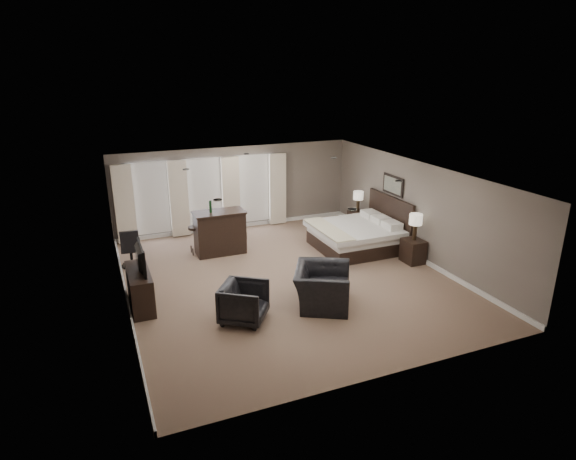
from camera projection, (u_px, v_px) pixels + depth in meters
name	position (u px, v px, depth m)	size (l,w,h in m)	color
room	(287.00, 228.00, 11.36)	(7.60, 8.60, 2.64)	#7D624F
window_bay	(205.00, 195.00, 14.62)	(5.25, 0.20, 2.30)	silver
bed	(356.00, 225.00, 13.47)	(2.24, 2.14, 1.43)	silver
nightstand_near	(413.00, 251.00, 12.66)	(0.47, 0.57, 0.63)	black
nightstand_far	(357.00, 221.00, 15.20)	(0.45, 0.55, 0.60)	black
lamp_near	(415.00, 227.00, 12.44)	(0.34, 0.34, 0.70)	beige
lamp_far	(358.00, 202.00, 15.00)	(0.32, 0.32, 0.65)	beige
wall_art	(393.00, 185.00, 13.54)	(0.04, 0.96, 0.56)	slate
dresser	(140.00, 289.00, 10.30)	(0.46, 1.41, 0.82)	black
tv	(138.00, 268.00, 10.14)	(1.02, 0.59, 0.13)	black
armchair_near	(322.00, 280.00, 10.30)	(1.32, 0.86, 1.15)	black
armchair_far	(244.00, 301.00, 9.69)	(0.87, 0.81, 0.89)	black
bar_counter	(220.00, 232.00, 13.20)	(1.38, 0.72, 1.21)	black
bar_stool_left	(196.00, 240.00, 13.22)	(0.37, 0.37, 0.78)	black
bar_stool_right	(241.00, 225.00, 14.40)	(0.40, 0.40, 0.84)	black
desk_chair	(130.00, 247.00, 12.34)	(0.53, 0.53, 1.03)	black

